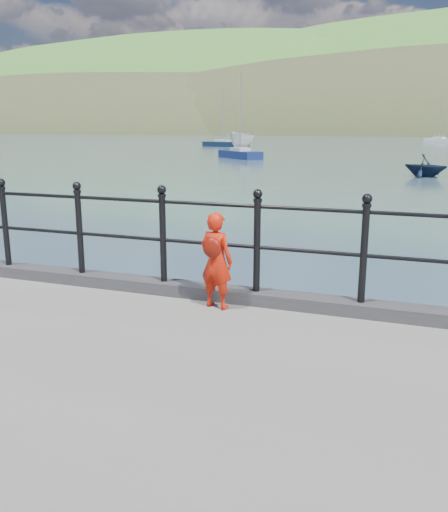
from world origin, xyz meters
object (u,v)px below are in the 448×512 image
at_px(launch_navy, 425,165).
at_px(sailboat_deep, 439,140).
at_px(sailboat_port, 240,155).
at_px(sailboat_left, 223,144).
at_px(child, 216,260).
at_px(railing, 208,231).
at_px(launch_white, 242,141).

bearing_deg(launch_navy, sailboat_deep, 23.09).
bearing_deg(launch_navy, sailboat_port, 74.59).
bearing_deg(sailboat_left, sailboat_deep, 59.54).
xyz_separation_m(child, sailboat_left, (-25.45, 69.82, -1.22)).
bearing_deg(child, sailboat_port, -59.57).
relative_size(railing, launch_white, 3.11).
distance_m(launch_navy, sailboat_left, 48.91).
relative_size(railing, sailboat_deep, 2.17).
height_order(child, sailboat_left, sailboat_left).
relative_size(launch_white, sailboat_port, 0.73).
bearing_deg(sailboat_deep, launch_navy, -52.17).
height_order(launch_navy, sailboat_port, sailboat_port).
height_order(railing, launch_navy, railing).
bearing_deg(sailboat_port, launch_navy, 0.98).
bearing_deg(sailboat_port, child, -30.79).
xyz_separation_m(launch_white, sailboat_left, (-5.57, 8.20, -0.79)).
xyz_separation_m(railing, launch_navy, (2.49, 29.22, -1.13)).
bearing_deg(sailboat_deep, sailboat_left, -93.55).
bearing_deg(launch_navy, child, -159.53).
height_order(railing, launch_white, railing).
relative_size(railing, sailboat_left, 2.13).
relative_size(railing, sailboat_port, 2.28).
height_order(launch_navy, sailboat_left, sailboat_left).
bearing_deg(sailboat_port, sailboat_deep, 113.62).
relative_size(child, launch_navy, 0.42).
bearing_deg(sailboat_port, sailboat_left, 154.58).
xyz_separation_m(child, sailboat_deep, (4.52, 101.77, -1.22)).
bearing_deg(sailboat_deep, railing, -53.06).
distance_m(launch_navy, sailboat_port, 21.40).
bearing_deg(child, sailboat_deep, -80.06).
distance_m(railing, sailboat_deep, 101.58).
relative_size(child, launch_white, 0.19).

